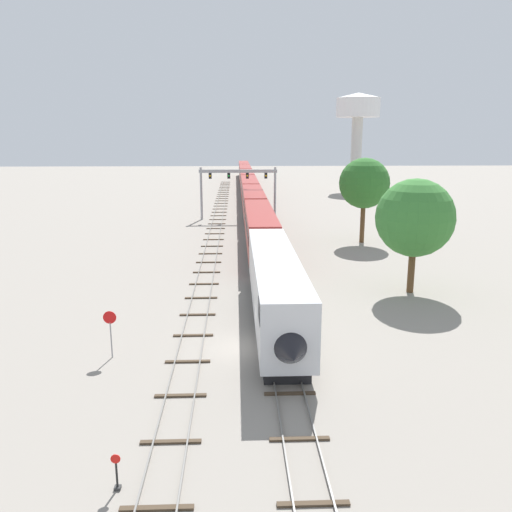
% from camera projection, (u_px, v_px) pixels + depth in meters
% --- Properties ---
extents(ground_plane, '(400.00, 400.00, 0.00)m').
position_uv_depth(ground_plane, '(248.00, 347.00, 31.67)').
color(ground_plane, gray).
extents(track_main, '(2.60, 200.00, 0.16)m').
position_uv_depth(track_main, '(251.00, 210.00, 90.12)').
color(track_main, slate).
rests_on(track_main, ground).
extents(track_near, '(2.60, 160.00, 0.16)m').
position_uv_depth(track_near, '(215.00, 231.00, 70.45)').
color(track_near, slate).
rests_on(track_near, ground).
extents(passenger_train, '(3.04, 152.67, 4.80)m').
position_uv_depth(passenger_train, '(249.00, 190.00, 99.42)').
color(passenger_train, silver).
rests_on(passenger_train, ground).
extents(signal_gantry, '(12.10, 0.49, 8.09)m').
position_uv_depth(signal_gantry, '(238.00, 181.00, 79.54)').
color(signal_gantry, '#999BA0').
rests_on(signal_gantry, ground).
extents(water_tower, '(10.63, 10.63, 22.87)m').
position_uv_depth(water_tower, '(358.00, 113.00, 123.26)').
color(water_tower, beige).
rests_on(water_tower, ground).
extents(switch_stand, '(0.36, 0.24, 1.46)m').
position_uv_depth(switch_stand, '(117.00, 477.00, 18.82)').
color(switch_stand, black).
rests_on(switch_stand, ground).
extents(stop_sign, '(0.76, 0.08, 2.88)m').
position_uv_depth(stop_sign, '(110.00, 328.00, 29.81)').
color(stop_sign, gray).
rests_on(stop_sign, ground).
extents(trackside_tree_left, '(6.36, 6.36, 9.46)m').
position_uv_depth(trackside_tree_left, '(415.00, 218.00, 41.55)').
color(trackside_tree_left, brown).
rests_on(trackside_tree_left, ground).
extents(trackside_tree_mid, '(6.04, 6.04, 10.26)m').
position_uv_depth(trackside_tree_mid, '(364.00, 184.00, 61.52)').
color(trackside_tree_mid, brown).
rests_on(trackside_tree_mid, ground).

